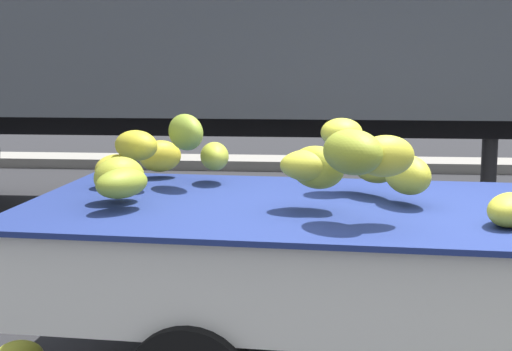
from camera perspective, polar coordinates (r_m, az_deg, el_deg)
name	(u,v)px	position (r m, az deg, el deg)	size (l,w,h in m)	color
curb_strip	(356,164)	(12.82, 7.27, 0.83)	(80.00, 0.80, 0.16)	gray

